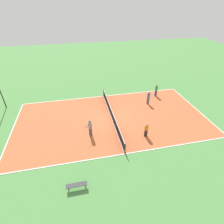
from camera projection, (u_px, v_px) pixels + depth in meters
ground_plane at (112, 119)px, 19.92m from camera, size 80.00×80.00×0.00m
court_surface at (112, 118)px, 19.91m from camera, size 11.10×21.32×0.02m
tennis_net at (112, 114)px, 19.60m from camera, size 10.90×0.10×1.07m
bench at (77, 185)px, 12.45m from camera, size 0.36×1.50×0.45m
player_near_blue at (148, 97)px, 22.11m from camera, size 0.44×0.44×1.71m
player_center_orange at (146, 129)px, 16.94m from camera, size 0.48×0.48×1.54m
player_far_green at (156, 90)px, 23.91m from camera, size 0.43×0.43×1.69m
player_baseline_gray at (90, 127)px, 16.93m from camera, size 0.91×0.87×1.84m
tennis_ball_near_net at (128, 109)px, 21.60m from camera, size 0.07×0.07×0.07m
tennis_ball_midcourt at (99, 131)px, 18.03m from camera, size 0.07×0.07×0.07m
tennis_ball_left_sideline at (43, 103)px, 22.74m from camera, size 0.07×0.07×0.07m
tennis_ball_far_baseline at (75, 118)px, 19.85m from camera, size 0.07×0.07×0.07m
fence_post_back_right at (0, 90)px, 20.58m from camera, size 0.12×0.12×4.86m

